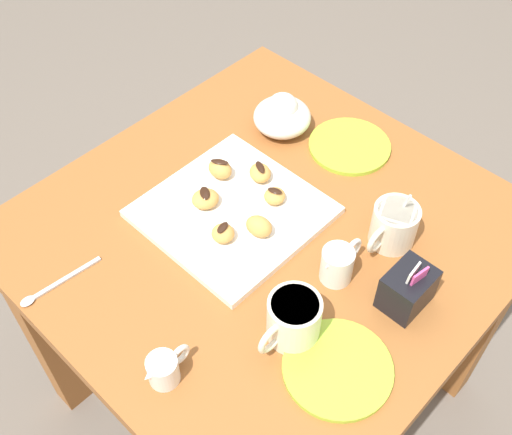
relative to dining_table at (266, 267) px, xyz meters
name	(u,v)px	position (x,y,z in m)	size (l,w,h in m)	color
ground_plane	(264,388)	(0.00, 0.00, -0.58)	(8.00, 8.00, 0.00)	#665B51
dining_table	(266,267)	(0.00, 0.00, 0.00)	(0.89, 0.87, 0.72)	#935628
pastry_plate_square	(233,212)	(0.02, -0.07, 0.14)	(0.32, 0.32, 0.02)	white
coffee_mug_cream_left	(394,225)	(-0.14, 0.19, 0.18)	(0.13, 0.09, 0.13)	silver
coffee_mug_cream_right	(293,318)	(0.15, 0.19, 0.18)	(0.13, 0.09, 0.09)	silver
cream_pitcher_white	(339,262)	(-0.01, 0.17, 0.17)	(0.10, 0.06, 0.07)	white
sugar_caddy	(407,289)	(-0.04, 0.30, 0.17)	(0.09, 0.07, 0.11)	black
ice_cream_bowl	(282,115)	(-0.24, -0.18, 0.18)	(0.13, 0.13, 0.10)	white
chocolate_sauce_pitcher	(164,369)	(0.35, 0.10, 0.16)	(0.09, 0.05, 0.06)	white
saucer_lime_left	(338,368)	(0.14, 0.29, 0.14)	(0.19, 0.19, 0.01)	#9EC633
saucer_lime_right	(350,146)	(-0.30, -0.03, 0.14)	(0.18, 0.18, 0.01)	#9EC633
loose_spoon_near_saucer	(52,287)	(0.38, -0.19, 0.14)	(0.16, 0.03, 0.01)	silver
beignet_0	(220,169)	(-0.03, -0.16, 0.17)	(0.05, 0.04, 0.04)	#D19347
chocolate_drizzle_0	(220,162)	(-0.03, -0.16, 0.19)	(0.04, 0.01, 0.01)	black
beignet_1	(275,196)	(-0.05, -0.03, 0.16)	(0.04, 0.04, 0.03)	#D19347
chocolate_drizzle_1	(275,191)	(-0.05, -0.03, 0.18)	(0.03, 0.02, 0.01)	black
beignet_2	(259,226)	(0.03, 0.01, 0.17)	(0.04, 0.05, 0.04)	#D19347
beignet_3	(205,199)	(0.05, -0.12, 0.17)	(0.05, 0.06, 0.03)	#D19347
chocolate_drizzle_3	(205,193)	(0.05, -0.12, 0.18)	(0.03, 0.02, 0.01)	black
beignet_4	(223,233)	(0.09, -0.03, 0.17)	(0.04, 0.04, 0.03)	#D19347
chocolate_drizzle_4	(223,227)	(0.09, -0.03, 0.18)	(0.03, 0.02, 0.01)	black
beignet_5	(260,173)	(-0.08, -0.09, 0.17)	(0.05, 0.04, 0.03)	#D19347
chocolate_drizzle_5	(260,167)	(-0.08, -0.09, 0.18)	(0.04, 0.02, 0.01)	black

